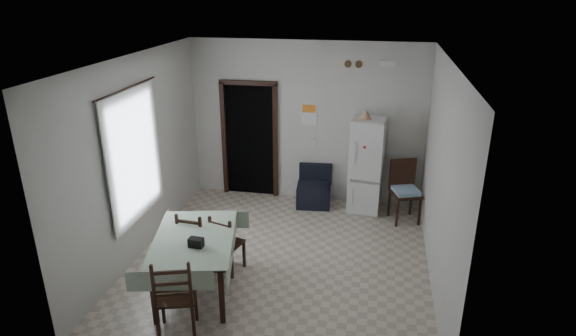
% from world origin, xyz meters
% --- Properties ---
extents(ground, '(4.50, 4.50, 0.00)m').
position_xyz_m(ground, '(0.00, 0.00, 0.00)').
color(ground, '#BEAF9B').
rests_on(ground, ground).
extents(ceiling, '(4.20, 4.50, 0.02)m').
position_xyz_m(ceiling, '(0.00, 0.00, 2.90)').
color(ceiling, white).
rests_on(ceiling, ground).
extents(wall_back, '(4.20, 0.02, 2.90)m').
position_xyz_m(wall_back, '(0.00, 2.25, 1.45)').
color(wall_back, silver).
rests_on(wall_back, ground).
extents(wall_front, '(4.20, 0.02, 2.90)m').
position_xyz_m(wall_front, '(0.00, -2.25, 1.45)').
color(wall_front, silver).
rests_on(wall_front, ground).
extents(wall_left, '(0.02, 4.50, 2.90)m').
position_xyz_m(wall_left, '(-2.10, 0.00, 1.45)').
color(wall_left, silver).
rests_on(wall_left, ground).
extents(wall_right, '(0.02, 4.50, 2.90)m').
position_xyz_m(wall_right, '(2.10, 0.00, 1.45)').
color(wall_right, silver).
rests_on(wall_right, ground).
extents(doorway, '(1.06, 0.52, 2.22)m').
position_xyz_m(doorway, '(-1.05, 2.45, 1.06)').
color(doorway, black).
rests_on(doorway, ground).
extents(window_recess, '(0.10, 1.20, 1.60)m').
position_xyz_m(window_recess, '(-2.15, -0.20, 1.55)').
color(window_recess, silver).
rests_on(window_recess, ground).
extents(curtain, '(0.02, 1.45, 1.85)m').
position_xyz_m(curtain, '(-2.04, -0.20, 1.55)').
color(curtain, white).
rests_on(curtain, ground).
extents(curtain_rod, '(0.02, 1.60, 0.02)m').
position_xyz_m(curtain_rod, '(-2.03, -0.20, 2.50)').
color(curtain_rod, black).
rests_on(curtain_rod, ground).
extents(calendar, '(0.28, 0.02, 0.40)m').
position_xyz_m(calendar, '(0.05, 2.24, 1.62)').
color(calendar, white).
rests_on(calendar, ground).
extents(calendar_image, '(0.24, 0.01, 0.14)m').
position_xyz_m(calendar_image, '(0.05, 2.23, 1.72)').
color(calendar_image, orange).
rests_on(calendar_image, ground).
extents(light_switch, '(0.08, 0.02, 0.12)m').
position_xyz_m(light_switch, '(0.15, 2.24, 1.10)').
color(light_switch, beige).
rests_on(light_switch, ground).
extents(vent_left, '(0.12, 0.03, 0.12)m').
position_xyz_m(vent_left, '(0.70, 2.23, 2.52)').
color(vent_left, brown).
rests_on(vent_left, ground).
extents(vent_right, '(0.12, 0.03, 0.12)m').
position_xyz_m(vent_right, '(0.88, 2.23, 2.52)').
color(vent_right, brown).
rests_on(vent_right, ground).
extents(emergency_light, '(0.25, 0.07, 0.09)m').
position_xyz_m(emergency_light, '(1.35, 2.21, 2.55)').
color(emergency_light, white).
rests_on(emergency_light, ground).
extents(fridge, '(0.61, 0.61, 1.67)m').
position_xyz_m(fridge, '(1.12, 1.93, 0.84)').
color(fridge, silver).
rests_on(fridge, ground).
extents(tan_cone, '(0.22, 0.22, 0.17)m').
position_xyz_m(tan_cone, '(1.05, 1.90, 1.76)').
color(tan_cone, tan).
rests_on(tan_cone, fridge).
extents(navy_seat, '(0.64, 0.62, 0.72)m').
position_xyz_m(navy_seat, '(0.20, 1.93, 0.36)').
color(navy_seat, black).
rests_on(navy_seat, ground).
extents(corner_chair, '(0.58, 0.58, 1.05)m').
position_xyz_m(corner_chair, '(1.79, 1.60, 0.53)').
color(corner_chair, black).
rests_on(corner_chair, ground).
extents(dining_table, '(1.30, 1.70, 0.79)m').
position_xyz_m(dining_table, '(-0.94, -0.95, 0.39)').
color(dining_table, '#9EB399').
rests_on(dining_table, ground).
extents(black_bag, '(0.19, 0.12, 0.12)m').
position_xyz_m(black_bag, '(-0.83, -1.15, 0.85)').
color(black_bag, black).
rests_on(black_bag, dining_table).
extents(dining_chair_far_left, '(0.43, 0.43, 0.93)m').
position_xyz_m(dining_chair_far_left, '(-1.12, -0.47, 0.46)').
color(dining_chair_far_left, black).
rests_on(dining_chair_far_left, ground).
extents(dining_chair_far_right, '(0.46, 0.46, 0.87)m').
position_xyz_m(dining_chair_far_right, '(-0.68, -0.40, 0.44)').
color(dining_chair_far_right, black).
rests_on(dining_chair_far_right, ground).
extents(dining_chair_near_head, '(0.56, 0.56, 1.05)m').
position_xyz_m(dining_chair_near_head, '(-0.86, -1.77, 0.52)').
color(dining_chair_near_head, black).
rests_on(dining_chair_near_head, ground).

